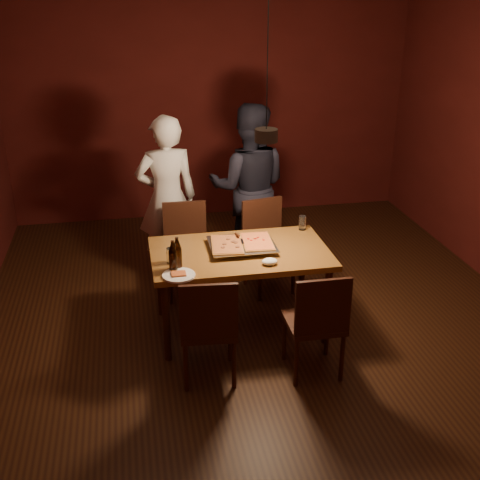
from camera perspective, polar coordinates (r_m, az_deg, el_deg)
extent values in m
plane|color=#331C0E|center=(5.40, 2.18, -8.50)|extent=(6.00, 6.00, 0.00)
plane|color=#511512|center=(7.67, -2.78, 12.46)|extent=(5.00, 0.00, 5.00)
plane|color=#511512|center=(2.31, 20.35, -17.08)|extent=(5.00, 0.00, 5.00)
cube|color=brown|center=(5.09, 0.00, -1.29)|extent=(1.50, 0.90, 0.05)
cylinder|color=#38190F|center=(4.87, -7.00, -7.71)|extent=(0.06, 0.06, 0.70)
cylinder|color=#38190F|center=(5.10, 8.25, -6.22)|extent=(0.06, 0.06, 0.70)
cylinder|color=#38190F|center=(5.51, -7.60, -3.80)|extent=(0.06, 0.06, 0.70)
cylinder|color=#38190F|center=(5.72, 5.91, -2.65)|extent=(0.06, 0.06, 0.70)
cube|color=#38190F|center=(5.81, -5.04, -1.31)|extent=(0.43, 0.43, 0.04)
cube|color=#38190F|center=(5.89, -5.27, 1.58)|extent=(0.42, 0.04, 0.45)
cube|color=#38190F|center=(5.89, 2.79, -0.92)|extent=(0.49, 0.49, 0.04)
cube|color=#38190F|center=(5.95, 2.07, 1.88)|extent=(0.42, 0.11, 0.45)
cube|color=#38190F|center=(4.61, -3.03, -8.27)|extent=(0.46, 0.46, 0.04)
cube|color=#38190F|center=(4.33, -2.97, -6.88)|extent=(0.42, 0.07, 0.45)
cube|color=#38190F|center=(4.70, 7.00, -7.78)|extent=(0.42, 0.42, 0.04)
cube|color=#38190F|center=(4.43, 7.88, -6.35)|extent=(0.42, 0.03, 0.45)
cube|color=silver|center=(5.11, 0.18, -0.59)|extent=(0.59, 0.50, 0.05)
cube|color=maroon|center=(5.06, -1.23, -0.42)|extent=(0.30, 0.43, 0.02)
cube|color=gold|center=(5.12, 1.64, -0.13)|extent=(0.27, 0.41, 0.02)
cylinder|color=black|center=(4.73, -6.35, -2.03)|extent=(0.07, 0.07, 0.17)
cone|color=black|center=(4.67, -6.42, -0.59)|extent=(0.07, 0.07, 0.09)
cylinder|color=black|center=(4.76, -5.94, -1.77)|extent=(0.07, 0.07, 0.17)
cone|color=black|center=(4.71, -6.01, -0.29)|extent=(0.07, 0.07, 0.10)
cylinder|color=silver|center=(4.87, -6.52, -1.47)|extent=(0.08, 0.08, 0.13)
cylinder|color=silver|center=(5.52, 5.93, 1.62)|extent=(0.06, 0.06, 0.13)
cylinder|color=white|center=(4.67, -5.83, -3.35)|extent=(0.26, 0.26, 0.02)
cube|color=gold|center=(4.66, -5.84, -3.19)|extent=(0.11, 0.09, 0.01)
ellipsoid|color=white|center=(4.83, 2.82, -2.06)|extent=(0.13, 0.10, 0.05)
imported|color=silver|center=(6.08, -6.94, 3.95)|extent=(0.65, 0.46, 1.69)
imported|color=black|center=(6.28, 0.84, 5.03)|extent=(0.98, 0.84, 1.75)
cylinder|color=black|center=(4.72, 2.50, 9.88)|extent=(0.18, 0.18, 0.10)
cylinder|color=black|center=(4.62, 2.62, 16.53)|extent=(0.01, 0.01, 1.00)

